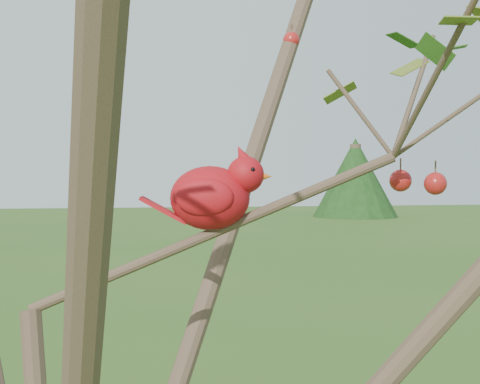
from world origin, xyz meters
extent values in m
sphere|color=#AA1A17|center=(0.59, 0.12, 2.16)|extent=(0.04, 0.04, 0.04)
sphere|color=#AA1A17|center=(0.50, 0.59, 2.49)|extent=(0.04, 0.04, 0.04)
sphere|color=#AA1A17|center=(0.64, 0.08, 2.15)|extent=(0.04, 0.04, 0.04)
ellipsoid|color=#A70E0E|center=(0.24, 0.08, 2.13)|extent=(0.15, 0.13, 0.11)
sphere|color=#A70E0E|center=(0.30, 0.06, 2.17)|extent=(0.07, 0.07, 0.06)
cone|color=#A70E0E|center=(0.30, 0.06, 2.20)|extent=(0.05, 0.04, 0.05)
cone|color=#D85914|center=(0.33, 0.06, 2.17)|extent=(0.03, 0.03, 0.02)
ellipsoid|color=black|center=(0.32, 0.06, 2.17)|extent=(0.02, 0.03, 0.03)
cube|color=#A70E0E|center=(0.17, 0.09, 2.11)|extent=(0.08, 0.05, 0.05)
ellipsoid|color=#A70E0E|center=(0.25, 0.12, 2.13)|extent=(0.10, 0.05, 0.06)
ellipsoid|color=#A70E0E|center=(0.23, 0.04, 2.13)|extent=(0.10, 0.05, 0.06)
cylinder|color=#3E2C21|center=(10.51, 30.58, 1.63)|extent=(0.49, 0.49, 3.27)
cone|color=#183312|center=(10.51, 30.58, 1.77)|extent=(3.81, 3.81, 3.54)
camera|label=1|loc=(0.10, -1.13, 2.18)|focal=55.00mm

